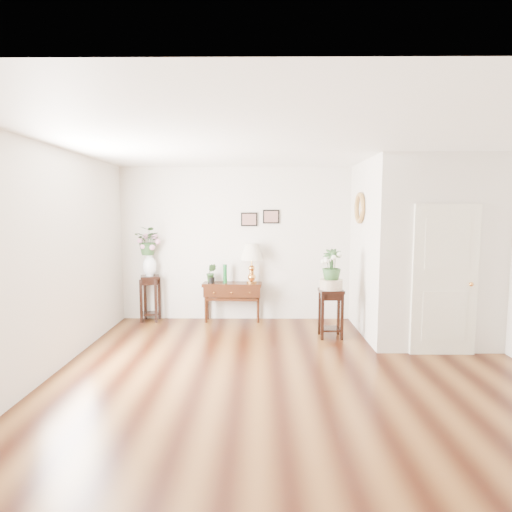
{
  "coord_description": "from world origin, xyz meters",
  "views": [
    {
      "loc": [
        -0.46,
        -5.07,
        2.0
      ],
      "look_at": [
        -0.51,
        1.3,
        1.33
      ],
      "focal_mm": 30.0,
      "sensor_mm": 36.0,
      "label": 1
    }
  ],
  "objects_px": {
    "console_table": "(232,302)",
    "table_lamp": "(252,264)",
    "plant_stand_a": "(150,298)",
    "plant_stand_b": "(331,313)"
  },
  "relations": [
    {
      "from": "console_table",
      "to": "table_lamp",
      "type": "bearing_deg",
      "value": 2.77
    },
    {
      "from": "console_table",
      "to": "plant_stand_a",
      "type": "distance_m",
      "value": 1.5
    },
    {
      "from": "console_table",
      "to": "plant_stand_b",
      "type": "xyz_separation_m",
      "value": [
        1.62,
        -1.0,
        0.03
      ]
    },
    {
      "from": "console_table",
      "to": "plant_stand_b",
      "type": "height_order",
      "value": "plant_stand_b"
    },
    {
      "from": "console_table",
      "to": "plant_stand_b",
      "type": "relative_size",
      "value": 1.37
    },
    {
      "from": "table_lamp",
      "to": "plant_stand_b",
      "type": "xyz_separation_m",
      "value": [
        1.27,
        -1.0,
        -0.67
      ]
    },
    {
      "from": "plant_stand_a",
      "to": "plant_stand_b",
      "type": "xyz_separation_m",
      "value": [
        3.12,
        -1.0,
        -0.03
      ]
    },
    {
      "from": "plant_stand_a",
      "to": "plant_stand_b",
      "type": "distance_m",
      "value": 3.27
    },
    {
      "from": "table_lamp",
      "to": "plant_stand_a",
      "type": "relative_size",
      "value": 0.86
    },
    {
      "from": "console_table",
      "to": "plant_stand_a",
      "type": "relative_size",
      "value": 1.27
    }
  ]
}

